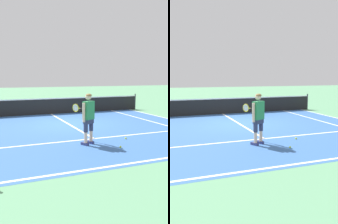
{
  "view_description": "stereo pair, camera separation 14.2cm",
  "coord_description": "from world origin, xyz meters",
  "views": [
    {
      "loc": [
        -3.61,
        -11.29,
        2.27
      ],
      "look_at": [
        -0.49,
        -3.45,
        1.05
      ],
      "focal_mm": 39.68,
      "sensor_mm": 36.0,
      "label": 1
    },
    {
      "loc": [
        -3.48,
        -11.34,
        2.27
      ],
      "look_at": [
        -0.49,
        -3.45,
        1.05
      ],
      "focal_mm": 39.68,
      "sensor_mm": 36.0,
      "label": 2
    }
  ],
  "objects": [
    {
      "name": "line_centre_service",
      "position": [
        0.0,
        -0.01,
        0.0
      ],
      "size": [
        0.1,
        6.4,
        0.01
      ],
      "primitive_type": "cube",
      "color": "white",
      "rests_on": "ground"
    },
    {
      "name": "line_baseline",
      "position": [
        0.0,
        -5.95,
        0.0
      ],
      "size": [
        10.98,
        0.1,
        0.01
      ],
      "primitive_type": "cube",
      "color": "white",
      "rests_on": "ground"
    },
    {
      "name": "tennis_net",
      "position": [
        0.0,
        3.19,
        0.5
      ],
      "size": [
        11.96,
        0.08,
        1.07
      ],
      "color": "#333338",
      "rests_on": "ground"
    },
    {
      "name": "line_service",
      "position": [
        0.0,
        -3.21,
        0.0
      ],
      "size": [
        8.23,
        0.1,
        0.01
      ],
      "primitive_type": "cube",
      "color": "white",
      "rests_on": "ground"
    },
    {
      "name": "tennis_player",
      "position": [
        -0.5,
        -3.82,
        0.99
      ],
      "size": [
        0.55,
        1.23,
        1.71
      ],
      "color": "navy",
      "rests_on": "ground"
    },
    {
      "name": "court_inner_surface",
      "position": [
        0.0,
        -1.38,
        0.0
      ],
      "size": [
        10.98,
        9.53,
        0.0
      ],
      "primitive_type": "cube",
      "color": "#3866A8",
      "rests_on": "ground"
    },
    {
      "name": "tennis_ball_by_baseline",
      "position": [
        1.05,
        -3.69,
        0.03
      ],
      "size": [
        0.07,
        0.07,
        0.07
      ],
      "primitive_type": "sphere",
      "color": "#CCE02D",
      "rests_on": "ground"
    },
    {
      "name": "ground_plane",
      "position": [
        0.0,
        0.0,
        0.0
      ],
      "size": [
        80.0,
        80.0,
        0.0
      ],
      "primitive_type": "plane",
      "color": "#609E70"
    },
    {
      "name": "line_singles_right",
      "position": [
        4.12,
        -1.38,
        0.0
      ],
      "size": [
        0.1,
        9.13,
        0.01
      ],
      "primitive_type": "cube",
      "color": "white",
      "rests_on": "ground"
    },
    {
      "name": "tennis_ball_near_feet",
      "position": [
        0.31,
        -4.6,
        0.03
      ],
      "size": [
        0.07,
        0.07,
        0.07
      ],
      "primitive_type": "sphere",
      "color": "#CCE02D",
      "rests_on": "ground"
    }
  ]
}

